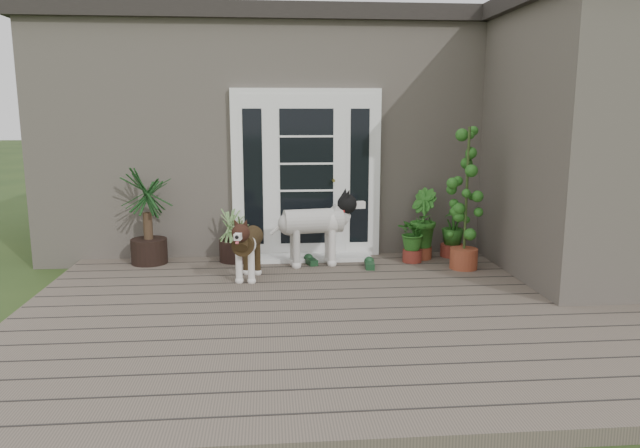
{
  "coord_description": "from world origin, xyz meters",
  "views": [
    {
      "loc": [
        -0.69,
        -5.01,
        1.97
      ],
      "look_at": [
        -0.1,
        1.75,
        0.7
      ],
      "focal_mm": 33.47,
      "sensor_mm": 36.0,
      "label": 1
    }
  ],
  "objects": [
    {
      "name": "door_unit",
      "position": [
        -0.2,
        2.6,
        1.19
      ],
      "size": [
        1.9,
        0.14,
        2.15
      ],
      "primitive_type": "cube",
      "color": "white",
      "rests_on": "deck"
    },
    {
      "name": "clog_left",
      "position": [
        -0.18,
        2.15,
        0.17
      ],
      "size": [
        0.21,
        0.33,
        0.09
      ],
      "primitive_type": null,
      "rotation": [
        0.0,
        0.0,
        0.26
      ],
      "color": "#14331A",
      "rests_on": "deck"
    },
    {
      "name": "spider_plant",
      "position": [
        -1.12,
        2.4,
        0.48
      ],
      "size": [
        0.68,
        0.68,
        0.72
      ],
      "primitive_type": null,
      "rotation": [
        0.0,
        0.0,
        -0.01
      ],
      "color": "#95A666",
      "rests_on": "deck"
    },
    {
      "name": "brindle_dog",
      "position": [
        -0.93,
        1.55,
        0.44
      ],
      "size": [
        0.47,
        0.82,
        0.64
      ],
      "primitive_type": null,
      "rotation": [
        0.0,
        0.0,
        2.96
      ],
      "color": "#402D17",
      "rests_on": "deck"
    },
    {
      "name": "herb_b",
      "position": [
        1.26,
        2.32,
        0.46
      ],
      "size": [
        0.49,
        0.49,
        0.68
      ],
      "primitive_type": "imported",
      "rotation": [
        0.0,
        0.0,
        1.67
      ],
      "color": "#18561C",
      "rests_on": "deck"
    },
    {
      "name": "herb_c",
      "position": [
        1.69,
        2.4,
        0.39
      ],
      "size": [
        0.41,
        0.41,
        0.53
      ],
      "primitive_type": "imported",
      "rotation": [
        0.0,
        0.0,
        4.47
      ],
      "color": "#285A19",
      "rests_on": "deck"
    },
    {
      "name": "door_step",
      "position": [
        -0.2,
        2.4,
        0.14
      ],
      "size": [
        1.6,
        0.4,
        0.05
      ],
      "primitive_type": "cube",
      "color": "white",
      "rests_on": "deck"
    },
    {
      "name": "yucca",
      "position": [
        -2.18,
        2.37,
        0.73
      ],
      "size": [
        0.88,
        0.88,
        1.22
      ],
      "primitive_type": null,
      "rotation": [
        0.0,
        0.0,
        0.05
      ],
      "color": "black",
      "rests_on": "deck"
    },
    {
      "name": "clog_right",
      "position": [
        0.52,
        1.91,
        0.17
      ],
      "size": [
        0.18,
        0.33,
        0.09
      ],
      "primitive_type": null,
      "rotation": [
        0.0,
        0.0,
        -0.11
      ],
      "color": "#17391E",
      "rests_on": "deck"
    },
    {
      "name": "house_main",
      "position": [
        0.0,
        4.65,
        1.55
      ],
      "size": [
        7.4,
        4.0,
        3.1
      ],
      "primitive_type": "cube",
      "color": "#665E54",
      "rests_on": "ground"
    },
    {
      "name": "herb_a",
      "position": [
        1.1,
        2.15,
        0.38
      ],
      "size": [
        0.58,
        0.58,
        0.52
      ],
      "primitive_type": "imported",
      "rotation": [
        0.0,
        0.0,
        0.62
      ],
      "color": "#194C15",
      "rests_on": "deck"
    },
    {
      "name": "house_wing",
      "position": [
        2.9,
        1.5,
        1.55
      ],
      "size": [
        1.6,
        2.4,
        3.1
      ],
      "primitive_type": "cube",
      "color": "#665E54",
      "rests_on": "ground"
    },
    {
      "name": "white_dog",
      "position": [
        -0.15,
        2.1,
        0.52
      ],
      "size": [
        1.02,
        0.56,
        0.8
      ],
      "primitive_type": null,
      "rotation": [
        0.0,
        0.0,
        -1.42
      ],
      "color": "white",
      "rests_on": "deck"
    },
    {
      "name": "deck",
      "position": [
        0.0,
        0.4,
        0.06
      ],
      "size": [
        6.2,
        4.6,
        0.12
      ],
      "primitive_type": "cube",
      "color": "#6B5B4C",
      "rests_on": "ground"
    },
    {
      "name": "roof_main",
      "position": [
        0.0,
        4.65,
        3.2
      ],
      "size": [
        7.6,
        4.2,
        0.2
      ],
      "primitive_type": "cube",
      "color": "#2D2826",
      "rests_on": "house_main"
    },
    {
      "name": "sapling",
      "position": [
        1.64,
        1.78,
        1.0
      ],
      "size": [
        0.58,
        0.58,
        1.75
      ],
      "primitive_type": null,
      "rotation": [
        0.0,
        0.0,
        -0.15
      ],
      "color": "#1B4D16",
      "rests_on": "deck"
    }
  ]
}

